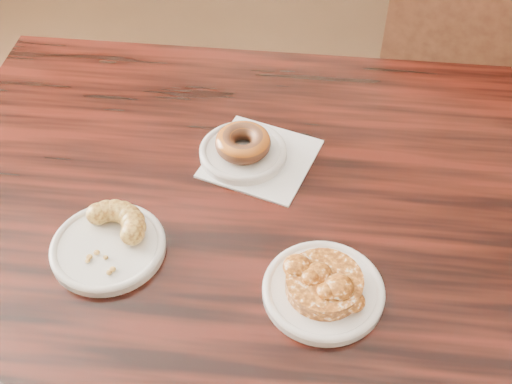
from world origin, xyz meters
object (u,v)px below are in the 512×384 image
at_px(cafe_table, 231,365).
at_px(chair_far, 486,105).
at_px(glazed_donut, 243,143).
at_px(cruller_fragment, 106,238).
at_px(apple_fritter, 324,281).

bearing_deg(cafe_table, chair_far, 53.58).
height_order(glazed_donut, cruller_fragment, glazed_donut).
bearing_deg(cruller_fragment, apple_fritter, 10.67).
height_order(chair_far, glazed_donut, chair_far).
relative_size(cafe_table, glazed_donut, 10.75).
xyz_separation_m(cafe_table, cruller_fragment, (-0.15, -0.08, 0.40)).
xyz_separation_m(apple_fritter, cruller_fragment, (-0.31, -0.06, -0.00)).
distance_m(glazed_donut, apple_fritter, 0.30).
bearing_deg(cafe_table, cruller_fragment, -168.36).
relative_size(chair_far, cruller_fragment, 7.59).
bearing_deg(cruller_fragment, chair_far, 65.83).
height_order(glazed_donut, apple_fritter, glazed_donut).
distance_m(chair_far, apple_fritter, 0.98).
distance_m(glazed_donut, cruller_fragment, 0.28).
relative_size(apple_fritter, cruller_fragment, 1.19).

